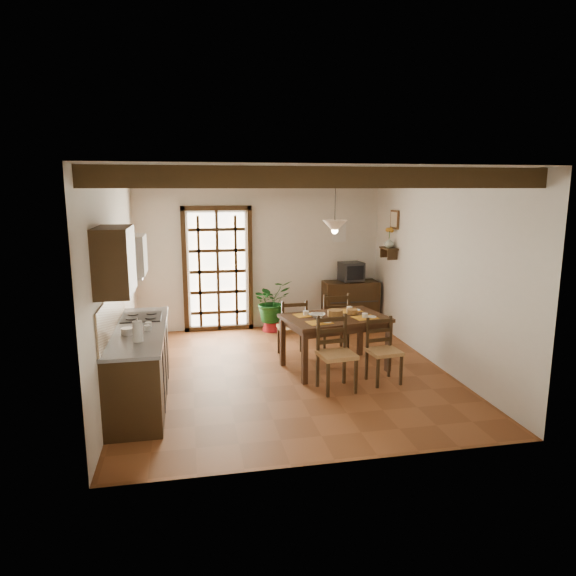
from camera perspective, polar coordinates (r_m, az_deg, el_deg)
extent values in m
plane|color=brown|center=(7.43, -0.16, -9.35)|extent=(5.00, 5.00, 0.00)
cube|color=silver|center=(9.50, -3.05, 3.85)|extent=(4.50, 0.02, 2.80)
cube|color=silver|center=(4.69, 5.67, -3.75)|extent=(4.50, 0.02, 2.80)
cube|color=silver|center=(7.00, -18.56, 0.67)|extent=(0.02, 5.00, 2.80)
cube|color=silver|center=(7.81, 16.28, 1.83)|extent=(0.02, 5.00, 2.80)
cube|color=white|center=(6.96, -0.18, 12.77)|extent=(4.50, 5.00, 0.02)
cube|color=black|center=(4.92, 4.59, 12.15)|extent=(4.50, 0.14, 0.20)
cube|color=black|center=(5.73, 2.28, 12.02)|extent=(4.50, 0.14, 0.20)
cube|color=black|center=(6.55, 0.54, 11.92)|extent=(4.50, 0.14, 0.20)
cube|color=black|center=(7.38, -0.81, 11.82)|extent=(4.50, 0.14, 0.20)
cube|color=black|center=(8.20, -1.89, 11.75)|extent=(4.50, 0.14, 0.20)
cube|color=black|center=(9.03, -2.76, 11.68)|extent=(4.50, 0.14, 0.20)
cube|color=white|center=(9.46, -7.82, 1.89)|extent=(1.01, 0.02, 2.11)
cube|color=black|center=(9.30, -7.99, 8.80)|extent=(1.26, 0.10, 0.08)
cube|color=black|center=(9.39, -11.40, 1.71)|extent=(0.08, 0.10, 2.28)
cube|color=black|center=(9.46, -4.23, 1.97)|extent=(0.08, 0.10, 2.28)
cube|color=black|center=(9.39, -7.80, 1.83)|extent=(1.01, 0.03, 2.02)
cube|color=black|center=(6.63, -16.10, -8.35)|extent=(0.60, 2.20, 0.88)
cube|color=slate|center=(6.49, -16.32, -4.51)|extent=(0.64, 2.25, 0.04)
cube|color=tan|center=(6.47, -18.94, -2.62)|extent=(0.02, 2.20, 0.50)
cube|color=black|center=(5.64, -18.71, 2.90)|extent=(0.35, 0.80, 0.70)
cube|color=white|center=(6.88, -17.14, 3.53)|extent=(0.38, 0.60, 0.50)
cube|color=silver|center=(6.91, -17.01, 1.32)|extent=(0.32, 0.55, 0.04)
cube|color=black|center=(7.02, -15.95, -3.12)|extent=(0.50, 0.55, 0.02)
cylinder|color=white|center=(5.92, -16.36, -4.70)|extent=(0.11, 0.11, 0.24)
cylinder|color=silver|center=(6.25, -17.45, -4.70)|extent=(0.14, 0.14, 0.10)
cube|color=#3A2213|center=(7.41, 5.26, -3.36)|extent=(1.58, 1.18, 0.05)
cube|color=#3A2213|center=(7.43, 5.25, -3.93)|extent=(1.42, 1.06, 0.10)
cube|color=#3A2213|center=(8.16, 8.02, -4.90)|extent=(0.08, 0.08, 0.73)
cube|color=#3A2213|center=(7.60, -0.60, -5.98)|extent=(0.08, 0.08, 0.73)
cube|color=#3A2213|center=(7.51, 11.09, -6.42)|extent=(0.08, 0.08, 0.73)
cube|color=#3A2213|center=(6.90, 1.86, -7.78)|extent=(0.08, 0.08, 0.73)
cube|color=#AC7D49|center=(6.69, 5.43, -7.40)|extent=(0.49, 0.48, 0.05)
cube|color=black|center=(6.78, 4.87, -4.99)|extent=(0.45, 0.09, 0.49)
cube|color=black|center=(6.77, 5.40, -9.32)|extent=(0.47, 0.45, 0.48)
cube|color=#AC7D49|center=(7.05, 10.63, -6.97)|extent=(0.45, 0.43, 0.05)
cube|color=black|center=(7.13, 10.07, -4.90)|extent=(0.40, 0.08, 0.44)
cube|color=black|center=(7.12, 10.57, -8.62)|extent=(0.42, 0.41, 0.43)
cube|color=#AC7D49|center=(7.99, 0.46, -4.45)|extent=(0.43, 0.41, 0.05)
cube|color=black|center=(7.77, 0.74, -3.13)|extent=(0.42, 0.04, 0.46)
cube|color=black|center=(8.06, 0.46, -6.00)|extent=(0.41, 0.39, 0.45)
cube|color=#AC7D49|center=(8.28, 5.05, -3.74)|extent=(0.45, 0.43, 0.05)
cube|color=black|center=(8.05, 5.44, -2.37)|extent=(0.45, 0.04, 0.49)
cube|color=black|center=(8.34, 5.02, -5.34)|extent=(0.43, 0.41, 0.48)
cube|color=orange|center=(7.10, 2.99, -3.59)|extent=(0.33, 0.25, 0.01)
cube|color=orange|center=(7.30, 8.46, -3.28)|extent=(0.33, 0.25, 0.01)
cube|color=orange|center=(7.52, 2.16, -2.74)|extent=(0.33, 0.25, 0.01)
cube|color=orange|center=(7.71, 7.35, -2.47)|extent=(0.33, 0.25, 0.01)
cylinder|color=olive|center=(7.39, 5.27, -2.66)|extent=(0.23, 0.23, 0.09)
imported|color=white|center=(7.33, 3.30, -3.07)|extent=(0.28, 0.28, 0.05)
cube|color=black|center=(9.78, 6.94, -1.76)|extent=(1.02, 0.46, 0.87)
cube|color=black|center=(9.66, 7.02, 1.84)|extent=(0.45, 0.41, 0.35)
cube|color=black|center=(9.49, 7.37, 1.67)|extent=(0.33, 0.06, 0.26)
cube|color=white|center=(9.77, 5.74, 6.07)|extent=(0.25, 0.03, 0.32)
cone|color=maroon|center=(9.47, -1.85, -4.13)|extent=(0.34, 0.34, 0.21)
imported|color=#144C19|center=(9.36, -1.87, -1.41)|extent=(2.24, 2.11, 1.99)
cube|color=black|center=(9.18, 11.15, 4.34)|extent=(0.20, 0.42, 0.03)
cube|color=black|center=(9.03, 11.53, 3.65)|extent=(0.18, 0.03, 0.18)
cube|color=black|center=(9.35, 10.74, 3.92)|extent=(0.18, 0.03, 0.18)
imported|color=#B2BFB2|center=(9.17, 11.17, 4.96)|extent=(0.15, 0.15, 0.15)
sphere|color=orange|center=(9.15, 11.22, 6.27)|extent=(0.14, 0.14, 0.14)
cylinder|color=#144C19|center=(9.16, 11.19, 5.34)|extent=(0.01, 0.01, 0.28)
cube|color=brown|center=(9.17, 11.76, 7.45)|extent=(0.03, 0.32, 0.32)
cube|color=#C3B292|center=(9.16, 11.68, 7.45)|extent=(0.01, 0.26, 0.26)
cylinder|color=black|center=(7.27, 5.27, 9.90)|extent=(0.01, 0.01, 0.70)
cone|color=#FFE7CD|center=(7.29, 5.22, 6.99)|extent=(0.36, 0.36, 0.14)
sphere|color=#FFD88C|center=(7.30, 5.21, 6.36)|extent=(0.09, 0.09, 0.09)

